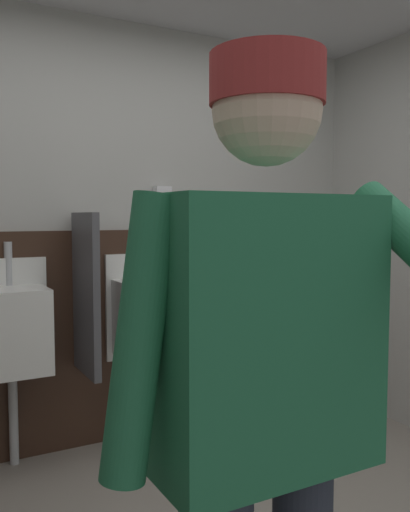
# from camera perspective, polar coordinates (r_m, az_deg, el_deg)

# --- Properties ---
(wall_back) EXTENTS (4.20, 0.12, 2.55)m
(wall_back) POSITION_cam_1_polar(r_m,az_deg,el_deg) (3.36, -10.93, 2.37)
(wall_back) COLOR #B2B2AD
(wall_back) RESTS_ON ground_plane
(wainscot_band_back) EXTENTS (3.60, 0.03, 1.30)m
(wainscot_band_back) POSITION_cam_1_polar(r_m,az_deg,el_deg) (3.36, -10.38, -8.39)
(wainscot_band_back) COLOR #382319
(wainscot_band_back) RESTS_ON ground_plane
(urinal_left) EXTENTS (0.40, 0.34, 1.24)m
(urinal_left) POSITION_cam_1_polar(r_m,az_deg,el_deg) (3.07, -19.61, -7.33)
(urinal_left) COLOR white
(urinal_left) RESTS_ON ground_plane
(urinal_middle) EXTENTS (0.40, 0.34, 1.24)m
(urinal_middle) POSITION_cam_1_polar(r_m,az_deg,el_deg) (3.27, -6.44, -6.40)
(urinal_middle) COLOR white
(urinal_middle) RESTS_ON ground_plane
(urinal_right) EXTENTS (0.40, 0.34, 1.24)m
(urinal_right) POSITION_cam_1_polar(r_m,az_deg,el_deg) (3.62, 4.66, -5.35)
(urinal_right) COLOR white
(urinal_right) RESTS_ON ground_plane
(privacy_divider_panel) EXTENTS (0.04, 0.40, 0.90)m
(privacy_divider_panel) POSITION_cam_1_polar(r_m,az_deg,el_deg) (3.05, -12.50, -3.95)
(privacy_divider_panel) COLOR #4C4C51
(person) EXTENTS (0.71, 0.60, 1.72)m
(person) POSITION_cam_1_polar(r_m,az_deg,el_deg) (1.20, 6.55, -12.94)
(person) COLOR #2D3342
(person) RESTS_ON ground_plane
(soap_dispenser) EXTENTS (0.10, 0.07, 0.18)m
(soap_dispenser) POSITION_cam_1_polar(r_m,az_deg,el_deg) (3.39, -4.54, 5.85)
(soap_dispenser) COLOR silver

